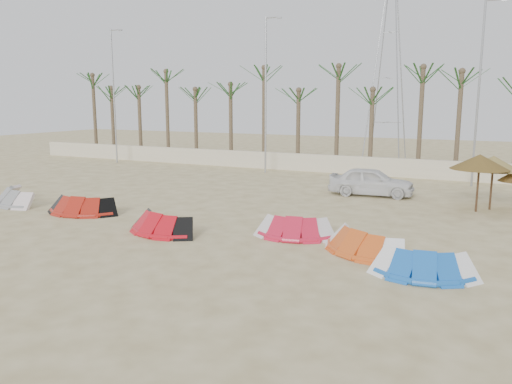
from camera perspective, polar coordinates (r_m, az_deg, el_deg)
The scene contains 16 objects.
ground at distance 16.82m, azimuth -9.01°, elevation -7.67°, with size 120.00×120.00×0.00m, color beige.
boundary_wall at distance 36.55m, azimuth 11.00°, elevation 3.03°, with size 60.00×0.30×1.30m, color beige.
palm_line at distance 37.59m, azimuth 12.91°, elevation 12.01°, with size 52.00×4.00×7.70m.
lamp_a at distance 44.12m, azimuth -15.90°, elevation 10.71°, with size 1.25×0.14×11.00m.
lamp_b at distance 36.41m, azimuth 1.16°, elevation 11.26°, with size 1.25×0.14×11.00m.
lamp_c at distance 33.11m, azimuth 24.16°, elevation 10.48°, with size 1.25×0.14×11.00m.
pylon at distance 42.21m, azimuth 14.39°, elevation 2.96°, with size 3.00×3.00×14.00m, color #A5A8AD, non-canonical shape.
kite_grey at distance 28.36m, azimuth -25.23°, elevation -0.30°, with size 4.12×2.92×0.90m.
kite_red_left at distance 24.71m, azimuth -18.81°, elevation -1.30°, with size 3.64×2.03×0.90m.
kite_red_mid at distance 20.34m, azimuth -10.36°, elevation -3.33°, with size 3.53×2.13×0.90m.
kite_red_right at distance 19.41m, azimuth 4.76°, elevation -3.85°, with size 3.22×2.00×0.90m.
kite_orange at distance 17.77m, azimuth 12.30°, elevation -5.39°, with size 3.80×2.80×0.90m.
kite_blue at distance 15.96m, azimuth 18.80°, elevation -7.53°, with size 3.19×1.89×0.90m.
parasol_left at distance 26.35m, azimuth 25.49°, elevation 3.00°, with size 2.53×2.53×2.62m.
parasol_mid at distance 25.52m, azimuth 24.20°, elevation 3.16°, with size 2.67×2.67×2.74m.
car at distance 28.35m, azimuth 13.04°, elevation 1.17°, with size 1.86×4.62×1.57m, color white.
Camera 1 is at (9.23, -13.08, 5.15)m, focal length 35.00 mm.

